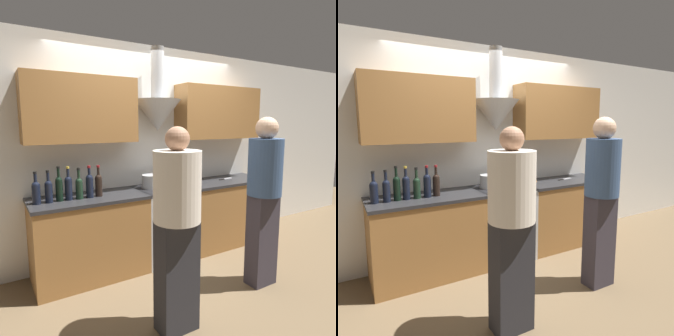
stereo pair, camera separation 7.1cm
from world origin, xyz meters
The scene contains 18 objects.
ground_plane centered at (0.00, 0.00, 0.00)m, with size 12.00×12.00×0.00m, color brown.
wall_back centered at (0.01, 0.59, 1.47)m, with size 8.40×0.57×2.60m.
counter_left centered at (-0.92, 0.32, 0.44)m, with size 1.21×0.62×0.89m.
counter_right centered at (0.97, 0.32, 0.44)m, with size 1.29×0.62×0.89m.
stove_range centered at (0.00, 0.32, 0.45)m, with size 0.67×0.60×0.89m.
wine_bottle_0 centered at (-1.43, 0.29, 1.01)m, with size 0.08×0.08×0.32m.
wine_bottle_1 centered at (-1.32, 0.29, 1.01)m, with size 0.07×0.07×0.32m.
wine_bottle_2 centered at (-1.22, 0.30, 1.03)m, with size 0.07×0.07×0.35m.
wine_bottle_3 centered at (-1.13, 0.29, 1.02)m, with size 0.07×0.07×0.34m.
wine_bottle_4 centered at (-1.03, 0.28, 1.01)m, with size 0.07×0.07×0.32m.
wine_bottle_5 centered at (-0.92, 0.28, 1.02)m, with size 0.08×0.08×0.34m.
wine_bottle_6 centered at (-0.82, 0.29, 1.02)m, with size 0.07×0.07×0.33m.
stock_pot centered at (-0.15, 0.36, 0.97)m, with size 0.22×0.22×0.16m.
mixing_bowl centered at (0.15, 0.36, 0.92)m, with size 0.21×0.21×0.07m.
orange_fruit centered at (0.42, 0.26, 0.93)m, with size 0.09×0.09×0.09m.
chefs_knife centered at (1.01, 0.35, 0.89)m, with size 0.25×0.07×0.01m.
person_foreground_left centered at (-0.59, -0.89, 0.89)m, with size 0.37×0.37×1.63m.
person_foreground_right centered at (0.54, -0.74, 0.96)m, with size 0.34×0.34×1.72m.
Camera 1 is at (-1.80, -2.75, 1.65)m, focal length 32.00 mm.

